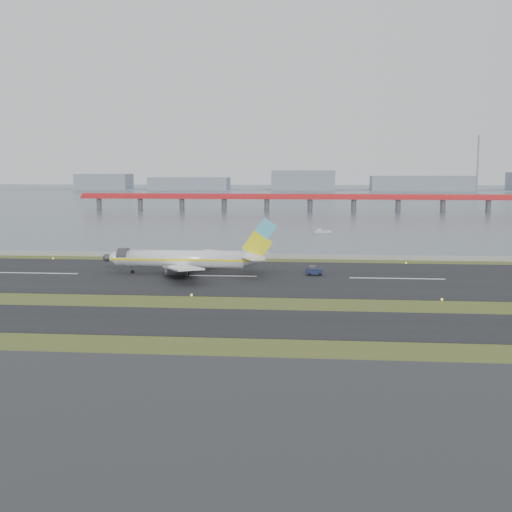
# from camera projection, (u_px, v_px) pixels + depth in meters

# --- Properties ---
(ground) EXTENTS (1000.00, 1000.00, 0.00)m
(ground) POSITION_uv_depth(u_px,v_px,m) (183.00, 305.00, 110.17)
(ground) COLOR #394E1C
(ground) RESTS_ON ground
(apron_strip) EXTENTS (1000.00, 50.00, 0.10)m
(apron_strip) POSITION_uv_depth(u_px,v_px,m) (56.00, 436.00, 55.88)
(apron_strip) COLOR #313234
(apron_strip) RESTS_ON ground
(taxiway_strip) EXTENTS (1000.00, 18.00, 0.10)m
(taxiway_strip) POSITION_uv_depth(u_px,v_px,m) (168.00, 321.00, 98.32)
(taxiway_strip) COLOR black
(taxiway_strip) RESTS_ON ground
(runway_strip) EXTENTS (1000.00, 45.00, 0.10)m
(runway_strip) POSITION_uv_depth(u_px,v_px,m) (211.00, 276.00, 139.77)
(runway_strip) COLOR black
(runway_strip) RESTS_ON ground
(seawall) EXTENTS (1000.00, 2.50, 1.00)m
(seawall) POSITION_uv_depth(u_px,v_px,m) (229.00, 256.00, 169.32)
(seawall) COLOR #989993
(seawall) RESTS_ON ground
(bay_water) EXTENTS (1400.00, 800.00, 1.30)m
(bay_water) POSITION_uv_depth(u_px,v_px,m) (289.00, 196.00, 564.16)
(bay_water) COLOR #4B5E6B
(bay_water) RESTS_ON ground
(red_pier) EXTENTS (260.00, 5.00, 10.20)m
(red_pier) POSITION_uv_depth(u_px,v_px,m) (310.00, 198.00, 354.14)
(red_pier) COLOR red
(red_pier) RESTS_ON ground
(far_shoreline) EXTENTS (1400.00, 80.00, 60.50)m
(far_shoreline) POSITION_uv_depth(u_px,v_px,m) (307.00, 185.00, 720.04)
(far_shoreline) COLOR gray
(far_shoreline) RESTS_ON ground
(airliner) EXTENTS (38.52, 32.89, 12.80)m
(airliner) POSITION_uv_depth(u_px,v_px,m) (187.00, 259.00, 141.60)
(airliner) COLOR white
(airliner) RESTS_ON ground
(pushback_tug) EXTENTS (3.53, 2.31, 2.14)m
(pushback_tug) POSITION_uv_depth(u_px,v_px,m) (314.00, 271.00, 140.38)
(pushback_tug) COLOR #161E3E
(pushback_tug) RESTS_ON ground
(workboat_near) EXTENTS (6.86, 4.22, 1.59)m
(workboat_near) POSITION_uv_depth(u_px,v_px,m) (322.00, 232.00, 234.77)
(workboat_near) COLOR silver
(workboat_near) RESTS_ON ground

